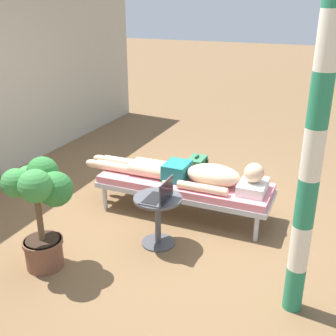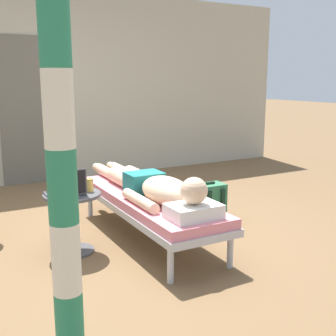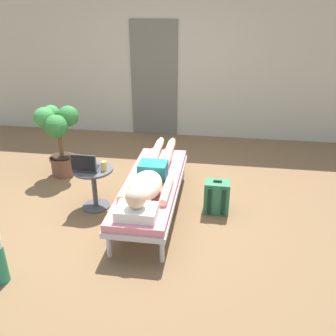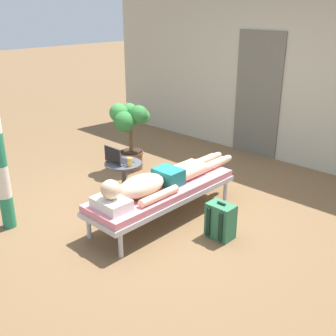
# 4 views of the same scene
# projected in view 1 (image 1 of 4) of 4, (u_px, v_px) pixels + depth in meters

# --- Properties ---
(ground_plane) EXTENTS (40.00, 40.00, 0.00)m
(ground_plane) POSITION_uv_depth(u_px,v_px,m) (168.00, 219.00, 4.73)
(ground_plane) COLOR brown
(lounge_chair) EXTENTS (0.64, 1.99, 0.42)m
(lounge_chair) POSITION_uv_depth(u_px,v_px,m) (184.00, 186.00, 4.75)
(lounge_chair) COLOR #B7B7BC
(lounge_chair) RESTS_ON ground
(person_reclining) EXTENTS (0.53, 2.17, 0.32)m
(person_reclining) POSITION_uv_depth(u_px,v_px,m) (193.00, 173.00, 4.65)
(person_reclining) COLOR white
(person_reclining) RESTS_ON lounge_chair
(side_table) EXTENTS (0.48, 0.48, 0.52)m
(side_table) POSITION_uv_depth(u_px,v_px,m) (158.00, 212.00, 4.14)
(side_table) COLOR #4C4C51
(side_table) RESTS_ON ground
(laptop) EXTENTS (0.31, 0.24, 0.23)m
(laptop) POSITION_uv_depth(u_px,v_px,m) (160.00, 195.00, 3.98)
(laptop) COLOR #4C4C51
(laptop) RESTS_ON side_table
(drink_glass) EXTENTS (0.06, 0.06, 0.11)m
(drink_glass) POSITION_uv_depth(u_px,v_px,m) (165.00, 186.00, 4.18)
(drink_glass) COLOR gold
(drink_glass) RESTS_ON side_table
(backpack) EXTENTS (0.30, 0.26, 0.42)m
(backpack) POSITION_uv_depth(u_px,v_px,m) (196.00, 172.00, 5.50)
(backpack) COLOR #33724C
(backpack) RESTS_ON ground
(potted_plant) EXTENTS (0.56, 0.59, 1.04)m
(potted_plant) POSITION_uv_depth(u_px,v_px,m) (40.00, 202.00, 3.67)
(potted_plant) COLOR brown
(potted_plant) RESTS_ON ground
(porch_post) EXTENTS (0.15, 0.15, 2.65)m
(porch_post) POSITION_uv_depth(u_px,v_px,m) (313.00, 154.00, 2.90)
(porch_post) COLOR #267F59
(porch_post) RESTS_ON ground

